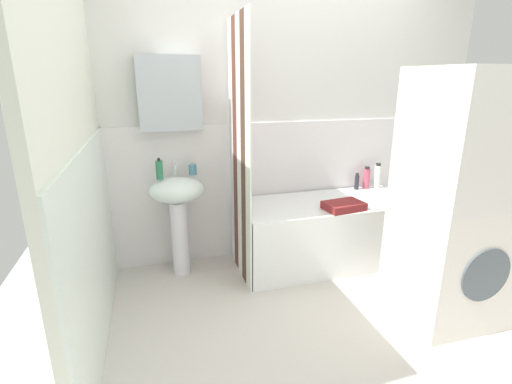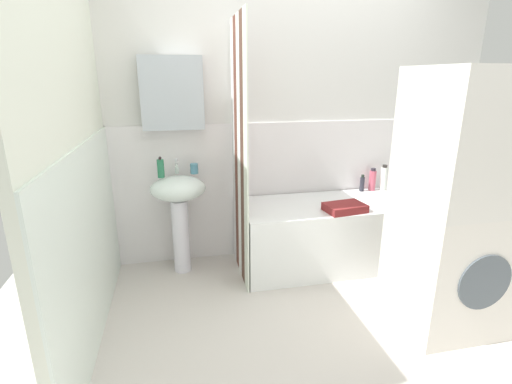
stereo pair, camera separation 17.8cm
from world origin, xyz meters
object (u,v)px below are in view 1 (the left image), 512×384
bathtub (325,232)px  lotion_bottle (357,182)px  sink (178,204)px  soap_dispenser (159,170)px  conditioner_bottle (377,176)px  body_wash_bottle (366,178)px  toothbrush_cup (193,169)px  washer_dryer_stack (457,201)px  towel_folded (344,206)px

bathtub → lotion_bottle: size_ratio=9.52×
sink → soap_dispenser: bearing=-178.3°
sink → conditioner_bottle: size_ratio=3.41×
sink → soap_dispenser: size_ratio=4.95×
soap_dispenser → body_wash_bottle: 1.92m
toothbrush_cup → lotion_bottle: toothbrush_cup is taller
soap_dispenser → washer_dryer_stack: bearing=-30.5°
conditioner_bottle → towel_folded: size_ratio=0.78×
soap_dispenser → towel_folded: size_ratio=0.54×
toothbrush_cup → towel_folded: size_ratio=0.27×
sink → toothbrush_cup: 0.30m
washer_dryer_stack → lotion_bottle: bearing=90.4°
soap_dispenser → washer_dryer_stack: 2.09m
toothbrush_cup → washer_dryer_stack: size_ratio=0.05×
sink → conditioner_bottle: 1.88m
bathtub → toothbrush_cup: bearing=169.2°
soap_dispenser → body_wash_bottle: (1.90, 0.14, -0.24)m
bathtub → body_wash_bottle: 0.72m
sink → body_wash_bottle: sink is taller
bathtub → conditioner_bottle: bearing=21.7°
lotion_bottle → towel_folded: lotion_bottle is taller
lotion_bottle → washer_dryer_stack: size_ratio=0.10×
sink → bathtub: size_ratio=0.55×
bathtub → conditioner_bottle: size_ratio=6.16×
conditioner_bottle → washer_dryer_stack: bearing=-99.7°
towel_folded → washer_dryer_stack: washer_dryer_stack is taller
conditioner_bottle → towel_folded: bearing=-142.1°
towel_folded → toothbrush_cup: bearing=159.7°
toothbrush_cup → towel_folded: bearing=-20.3°
towel_folded → body_wash_bottle: bearing=44.4°
washer_dryer_stack → conditioner_bottle: bearing=80.3°
toothbrush_cup → bathtub: toothbrush_cup is taller
body_wash_bottle → towel_folded: 0.70m
soap_dispenser → sink: bearing=1.7°
soap_dispenser → conditioner_bottle: (2.00, 0.12, -0.22)m
soap_dispenser → conditioner_bottle: soap_dispenser is taller
toothbrush_cup → lotion_bottle: (1.53, 0.06, -0.23)m
body_wash_bottle → bathtub: bearing=-153.0°
towel_folded → sink: bearing=164.5°
toothbrush_cup → soap_dispenser: bearing=-164.5°
bathtub → conditioner_bottle: conditioner_bottle is taller
lotion_bottle → towel_folded: size_ratio=0.50×
toothbrush_cup → washer_dryer_stack: 1.91m
bathtub → lotion_bottle: bearing=31.5°
toothbrush_cup → sink: bearing=-153.5°
toothbrush_cup → washer_dryer_stack: washer_dryer_stack is taller
conditioner_bottle → towel_folded: conditioner_bottle is taller
sink → body_wash_bottle: (1.78, 0.14, 0.05)m
soap_dispenser → lotion_bottle: (1.79, 0.13, -0.27)m
sink → conditioner_bottle: (1.88, 0.12, 0.07)m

